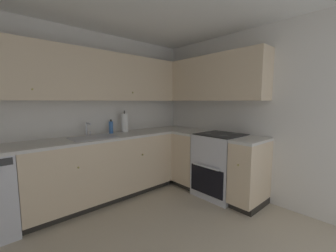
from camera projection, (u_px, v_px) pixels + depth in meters
The scene contains 13 objects.
wall_back at pixel (61, 116), 2.90m from camera, with size 4.26×0.05×2.41m, color silver.
wall_right at pixel (255, 115), 3.02m from camera, with size 0.05×3.47×2.41m, color silver.
lower_cabinets_back at pixel (104, 169), 3.04m from camera, with size 2.07×0.62×0.88m.
countertop_back at pixel (103, 138), 2.98m from camera, with size 3.28×0.60×0.04m, color beige.
lower_cabinets_right at pixel (215, 165), 3.23m from camera, with size 0.62×1.36×0.88m.
countertop_right at pixel (215, 135), 3.17m from camera, with size 0.60×1.36×0.03m.
oven_range at pixel (220, 164), 3.17m from camera, with size 0.68×0.62×1.06m.
upper_cabinets_back at pixel (85, 75), 2.88m from camera, with size 2.96×0.34×0.68m.
upper_cabinets_right at pixel (207, 79), 3.38m from camera, with size 0.32×1.91×0.68m.
sink at pixel (93, 141), 2.86m from camera, with size 0.58×0.40×0.10m.
faucet at pixel (87, 128), 3.00m from camera, with size 0.07×0.16×0.19m.
soap_bottle at pixel (111, 127), 3.25m from camera, with size 0.06×0.06×0.21m.
paper_towel_roll at pixel (125, 123), 3.38m from camera, with size 0.11×0.11×0.35m.
Camera 1 is at (-0.84, -1.42, 1.40)m, focal length 22.72 mm.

